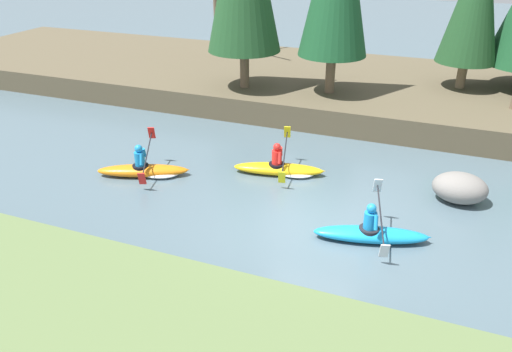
# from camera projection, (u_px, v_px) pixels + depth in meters

# --- Properties ---
(ground_plane) EXTENTS (90.00, 90.00, 0.00)m
(ground_plane) POSITION_uv_depth(u_px,v_px,m) (310.00, 227.00, 12.44)
(ground_plane) COLOR #4C606B
(riverbank_far) EXTENTS (44.00, 9.19, 0.93)m
(riverbank_far) POSITION_uv_depth(u_px,v_px,m) (379.00, 91.00, 21.10)
(riverbank_far) COLOR brown
(riverbank_far) RESTS_ON ground
(kayaker_lead) EXTENTS (2.77, 2.04, 1.20)m
(kayaker_lead) POSITION_uv_depth(u_px,v_px,m) (372.00, 233.00, 11.81)
(kayaker_lead) COLOR #1993D6
(kayaker_lead) RESTS_ON ground
(kayaker_middle) EXTENTS (2.78, 2.05, 1.20)m
(kayaker_middle) POSITION_uv_depth(u_px,v_px,m) (282.00, 168.00, 14.99)
(kayaker_middle) COLOR yellow
(kayaker_middle) RESTS_ON ground
(kayaker_trailing) EXTENTS (2.73, 1.99, 1.20)m
(kayaker_trailing) POSITION_uv_depth(u_px,v_px,m) (147.00, 170.00, 14.91)
(kayaker_trailing) COLOR orange
(kayaker_trailing) RESTS_ON ground
(boulder_midstream) EXTENTS (1.44, 1.13, 0.82)m
(boulder_midstream) POSITION_uv_depth(u_px,v_px,m) (460.00, 188.00, 13.43)
(boulder_midstream) COLOR gray
(boulder_midstream) RESTS_ON ground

